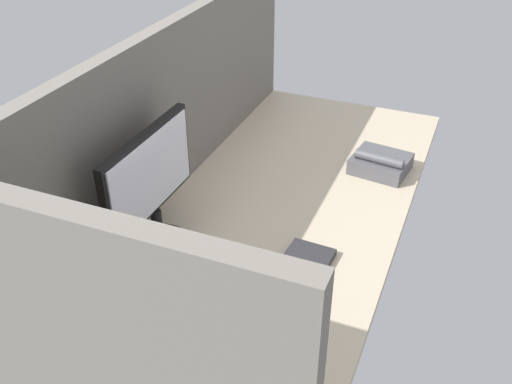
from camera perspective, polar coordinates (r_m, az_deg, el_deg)
name	(u,v)px	position (r cm, az deg, el deg)	size (l,w,h in cm)	color
ground_plane	(275,213)	(189.04, 1.86, -2.04)	(180.00, 80.00, 3.00)	tan
cubicle_wall_back	(166,112)	(188.93, -8.77, 7.72)	(180.00, 5.00, 55.01)	slate
cubicle_wall_side	(106,338)	(111.74, -14.48, -13.65)	(5.00, 80.00, 55.01)	slate
monitor	(151,188)	(163.20, -10.23, 0.43)	(41.11, 18.00, 37.14)	black
keyboard	(291,285)	(158.43, 3.48, -9.04)	(37.00, 13.00, 2.00)	#262628
mouse	(260,357)	(139.68, 0.39, -15.87)	(5.60, 9.60, 3.40)	#99999E
mug_black_travel	(101,299)	(151.01, -14.91, -10.09)	(8.89, 8.89, 12.97)	black
mug_ceramic_blue	(218,267)	(155.93, -3.77, -7.37)	(6.46, 6.46, 12.25)	#38569E
desk_phone	(380,163)	(211.32, 12.07, 2.78)	(19.38, 21.10, 8.80)	#4C4C51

